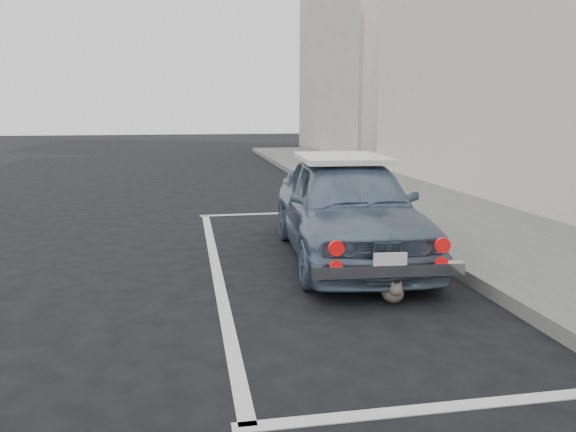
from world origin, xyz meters
TOP-DOWN VIEW (x-y plane):
  - ground at (0.00, 0.00)m, footprint 80.00×80.00m
  - sidewalk at (3.20, 2.00)m, footprint 2.80×40.00m
  - building_far at (6.35, 20.00)m, footprint 3.50×10.00m
  - pline_rear at (0.50, -0.50)m, footprint 3.00×0.12m
  - pline_front at (0.50, 6.50)m, footprint 3.00×0.12m
  - pline_side at (-0.90, 3.00)m, footprint 0.12×7.00m
  - retro_coupe at (0.81, 3.28)m, footprint 1.86×4.05m
  - cat at (0.79, 1.49)m, footprint 0.27×0.50m

SIDE VIEW (x-z plane):
  - ground at x=0.00m, z-range 0.00..0.00m
  - pline_rear at x=0.50m, z-range 0.00..0.01m
  - pline_front at x=0.50m, z-range 0.00..0.01m
  - pline_side at x=-0.90m, z-range 0.00..0.01m
  - sidewalk at x=3.20m, z-range 0.00..0.15m
  - cat at x=0.79m, z-range -0.01..0.26m
  - retro_coupe at x=0.81m, z-range 0.01..1.35m
  - building_far at x=6.35m, z-range 0.00..8.00m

